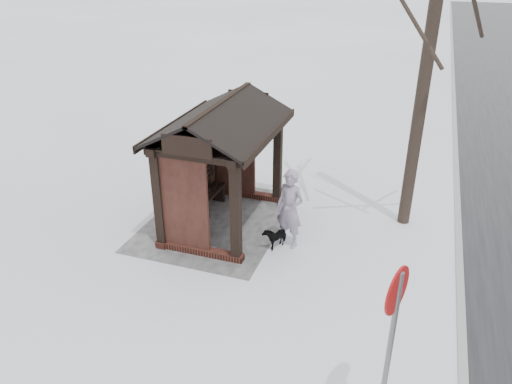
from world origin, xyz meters
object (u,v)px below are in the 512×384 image
Objects in this scene: bus_shelter at (216,140)px; dog at (275,236)px; pedestrian at (290,209)px; road_sign at (393,317)px.

dog is (0.65, 1.67, -1.90)m from bus_shelter.
bus_shelter is at bearing -175.90° from pedestrian.
road_sign reaches higher than dog.
pedestrian is 4.92m from road_sign.
pedestrian is (0.46, 1.94, -1.24)m from bus_shelter.
bus_shelter is 2.35m from pedestrian.
dog is 0.24× the size of road_sign.
bus_shelter is 5.73× the size of dog.
road_sign reaches higher than pedestrian.
road_sign is (4.58, 4.46, -0.30)m from bus_shelter.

